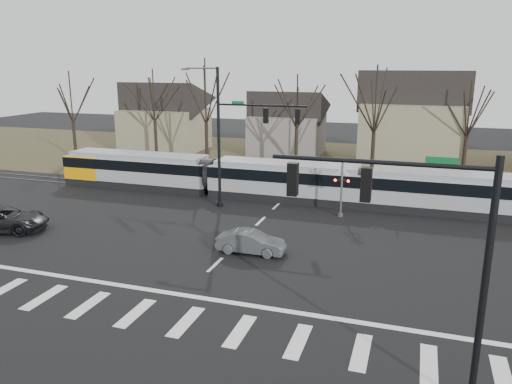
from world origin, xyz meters
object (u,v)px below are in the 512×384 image
(suv, at_px, (2,219))
(rail_crossing_signal, at_px, (341,190))
(sedan, at_px, (251,242))
(tram, at_px, (284,179))

(suv, height_order, rail_crossing_signal, rail_crossing_signal)
(sedan, bearing_deg, rail_crossing_signal, -25.59)
(sedan, xyz_separation_m, rail_crossing_signal, (3.74, 8.54, 1.24))
(tram, bearing_deg, sedan, -83.89)
(suv, distance_m, rail_crossing_signal, 22.40)
(tram, xyz_separation_m, sedan, (1.26, -11.75, -0.97))
(sedan, height_order, rail_crossing_signal, rail_crossing_signal)
(suv, xyz_separation_m, rail_crossing_signal, (20.08, 9.88, 1.11))
(sedan, height_order, suv, suv)
(rail_crossing_signal, bearing_deg, suv, -153.80)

